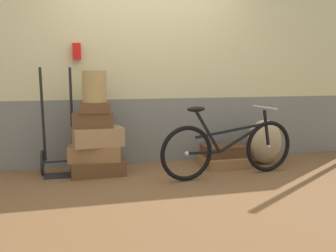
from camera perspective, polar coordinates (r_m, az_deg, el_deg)
ground at (r=4.31m, az=-0.94°, el=-8.37°), size 8.55×5.20×0.06m
station_building at (r=4.97m, az=-3.10°, el=10.32°), size 6.55×0.74×2.76m
suitcase_0 at (r=4.49m, az=-10.87°, el=-6.31°), size 0.65×0.44×0.17m
suitcase_1 at (r=4.45m, az=-11.30°, el=-4.10°), size 0.64×0.40×0.18m
suitcase_2 at (r=4.40m, az=-10.84°, el=-1.63°), size 0.61×0.41×0.21m
suitcase_3 at (r=4.41m, az=-11.60°, el=0.95°), size 0.48×0.31×0.18m
suitcase_4 at (r=4.34m, az=-11.32°, el=2.83°), size 0.36×0.23×0.12m
suitcase_5 at (r=4.85m, az=8.61°, el=-5.44°), size 0.56×0.49×0.13m
suitcase_6 at (r=4.86m, az=8.66°, el=-3.79°), size 0.54×0.41×0.14m
wicker_basket at (r=4.36m, az=-11.38°, el=6.06°), size 0.28×0.28×0.36m
luggage_trolley at (r=4.56m, az=-16.63°, el=-3.70°), size 0.41×0.37×1.27m
burlap_sack at (r=5.07m, az=14.73°, el=-2.38°), size 0.46×0.39×0.59m
bicycle at (r=4.34m, az=9.45°, el=-3.34°), size 1.72×0.46×0.84m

